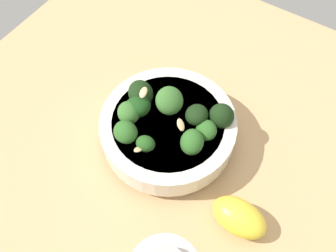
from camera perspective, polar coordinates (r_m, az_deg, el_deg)
The scene contains 3 objects.
ground_plane at distance 60.49cm, azimuth -0.85°, elevation -1.15°, with size 71.95×71.95×3.94cm, color tan.
bowl_of_broccoli at distance 54.41cm, azimuth -0.03°, elevation -0.04°, with size 20.09×20.09×10.03cm.
lemon_wedge at distance 51.35cm, azimuth 11.00°, elevation -13.75°, with size 7.68×4.82×4.28cm, color yellow.
Camera 1 is at (-17.17, 25.13, 50.31)cm, focal length 39.21 mm.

